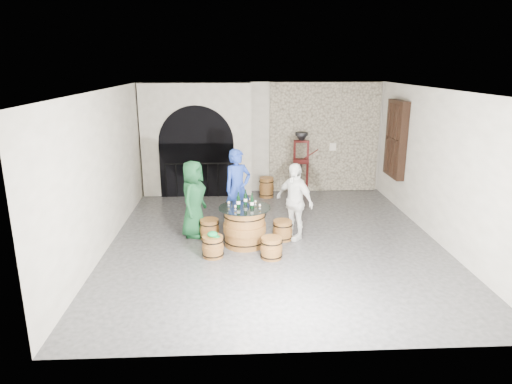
{
  "coord_description": "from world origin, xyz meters",
  "views": [
    {
      "loc": [
        -0.85,
        -9.23,
        3.72
      ],
      "look_at": [
        -0.39,
        0.16,
        1.05
      ],
      "focal_mm": 32.0,
      "sensor_mm": 36.0,
      "label": 1
    }
  ],
  "objects_px": {
    "barrel_stool_near_right": "(271,248)",
    "person_blue": "(238,189)",
    "person_white": "(294,201)",
    "side_barrel": "(266,187)",
    "barrel_stool_right": "(283,230)",
    "wine_bottle_center": "(252,202)",
    "barrel_table": "(245,226)",
    "wine_bottle_right": "(245,199)",
    "barrel_stool_far": "(240,222)",
    "barrel_stool_near_left": "(213,247)",
    "corking_press": "(301,158)",
    "barrel_stool_left": "(209,229)",
    "wine_bottle_left": "(238,201)",
    "person_green": "(193,199)"
  },
  "relations": [
    {
      "from": "barrel_stool_near_right",
      "to": "wine_bottle_left",
      "type": "distance_m",
      "value": 1.23
    },
    {
      "from": "barrel_stool_near_right",
      "to": "side_barrel",
      "type": "distance_m",
      "value": 4.27
    },
    {
      "from": "barrel_stool_near_right",
      "to": "person_blue",
      "type": "distance_m",
      "value": 2.08
    },
    {
      "from": "barrel_stool_right",
      "to": "wine_bottle_left",
      "type": "relative_size",
      "value": 1.36
    },
    {
      "from": "side_barrel",
      "to": "person_blue",
      "type": "bearing_deg",
      "value": -109.13
    },
    {
      "from": "barrel_stool_near_left",
      "to": "side_barrel",
      "type": "xyz_separation_m",
      "value": [
        1.36,
        4.14,
        0.07
      ]
    },
    {
      "from": "person_white",
      "to": "barrel_stool_far",
      "type": "bearing_deg",
      "value": -155.03
    },
    {
      "from": "barrel_stool_left",
      "to": "wine_bottle_right",
      "type": "height_order",
      "value": "wine_bottle_right"
    },
    {
      "from": "barrel_stool_right",
      "to": "wine_bottle_center",
      "type": "height_order",
      "value": "wine_bottle_center"
    },
    {
      "from": "corking_press",
      "to": "barrel_table",
      "type": "bearing_deg",
      "value": -107.23
    },
    {
      "from": "person_blue",
      "to": "corking_press",
      "type": "height_order",
      "value": "person_blue"
    },
    {
      "from": "wine_bottle_center",
      "to": "corking_press",
      "type": "relative_size",
      "value": 0.18
    },
    {
      "from": "person_blue",
      "to": "wine_bottle_center",
      "type": "height_order",
      "value": "person_blue"
    },
    {
      "from": "barrel_stool_left",
      "to": "wine_bottle_left",
      "type": "distance_m",
      "value": 1.06
    },
    {
      "from": "person_blue",
      "to": "person_white",
      "type": "height_order",
      "value": "person_blue"
    },
    {
      "from": "barrel_stool_left",
      "to": "barrel_stool_near_right",
      "type": "distance_m",
      "value": 1.7
    },
    {
      "from": "barrel_stool_near_right",
      "to": "barrel_table",
      "type": "bearing_deg",
      "value": 125.62
    },
    {
      "from": "barrel_table",
      "to": "barrel_stool_right",
      "type": "height_order",
      "value": "barrel_table"
    },
    {
      "from": "barrel_table",
      "to": "wine_bottle_right",
      "type": "bearing_deg",
      "value": 82.54
    },
    {
      "from": "barrel_stool_far",
      "to": "barrel_stool_near_right",
      "type": "relative_size",
      "value": 1.0
    },
    {
      "from": "person_green",
      "to": "wine_bottle_center",
      "type": "xyz_separation_m",
      "value": [
        1.26,
        -0.67,
        0.11
      ]
    },
    {
      "from": "wine_bottle_right",
      "to": "side_barrel",
      "type": "bearing_deg",
      "value": 78.46
    },
    {
      "from": "barrel_table",
      "to": "wine_bottle_left",
      "type": "height_order",
      "value": "wine_bottle_left"
    },
    {
      "from": "barrel_stool_right",
      "to": "barrel_stool_near_right",
      "type": "bearing_deg",
      "value": -108.25
    },
    {
      "from": "barrel_stool_right",
      "to": "side_barrel",
      "type": "bearing_deg",
      "value": 92.04
    },
    {
      "from": "person_blue",
      "to": "wine_bottle_center",
      "type": "bearing_deg",
      "value": -107.03
    },
    {
      "from": "person_green",
      "to": "side_barrel",
      "type": "bearing_deg",
      "value": -13.36
    },
    {
      "from": "person_white",
      "to": "wine_bottle_left",
      "type": "distance_m",
      "value": 1.26
    },
    {
      "from": "barrel_stool_left",
      "to": "barrel_stool_right",
      "type": "distance_m",
      "value": 1.6
    },
    {
      "from": "barrel_stool_right",
      "to": "barrel_stool_near_right",
      "type": "xyz_separation_m",
      "value": [
        -0.32,
        -0.98,
        0.0
      ]
    },
    {
      "from": "barrel_stool_near_right",
      "to": "barrel_stool_near_left",
      "type": "distance_m",
      "value": 1.16
    },
    {
      "from": "barrel_stool_right",
      "to": "person_white",
      "type": "xyz_separation_m",
      "value": [
        0.25,
        0.08,
        0.63
      ]
    },
    {
      "from": "person_white",
      "to": "side_barrel",
      "type": "xyz_separation_m",
      "value": [
        -0.37,
        3.21,
        -0.56
      ]
    },
    {
      "from": "barrel_table",
      "to": "wine_bottle_left",
      "type": "bearing_deg",
      "value": 169.52
    },
    {
      "from": "wine_bottle_center",
      "to": "wine_bottle_right",
      "type": "bearing_deg",
      "value": 116.53
    },
    {
      "from": "wine_bottle_left",
      "to": "barrel_stool_near_right",
      "type": "bearing_deg",
      "value": -49.11
    },
    {
      "from": "barrel_stool_far",
      "to": "wine_bottle_right",
      "type": "distance_m",
      "value": 1.02
    },
    {
      "from": "side_barrel",
      "to": "corking_press",
      "type": "distance_m",
      "value": 1.32
    },
    {
      "from": "wine_bottle_center",
      "to": "person_white",
      "type": "bearing_deg",
      "value": 23.63
    },
    {
      "from": "barrel_stool_near_right",
      "to": "wine_bottle_right",
      "type": "bearing_deg",
      "value": 118.09
    },
    {
      "from": "person_green",
      "to": "person_white",
      "type": "relative_size",
      "value": 1.01
    },
    {
      "from": "barrel_stool_far",
      "to": "barrel_stool_near_left",
      "type": "distance_m",
      "value": 1.55
    },
    {
      "from": "barrel_stool_far",
      "to": "person_green",
      "type": "xyz_separation_m",
      "value": [
        -1.01,
        -0.25,
        0.64
      ]
    },
    {
      "from": "wine_bottle_left",
      "to": "wine_bottle_right",
      "type": "height_order",
      "value": "same"
    },
    {
      "from": "wine_bottle_center",
      "to": "side_barrel",
      "type": "height_order",
      "value": "wine_bottle_center"
    },
    {
      "from": "person_blue",
      "to": "wine_bottle_left",
      "type": "distance_m",
      "value": 1.11
    },
    {
      "from": "barrel_table",
      "to": "wine_bottle_center",
      "type": "xyz_separation_m",
      "value": [
        0.15,
        -0.06,
        0.55
      ]
    },
    {
      "from": "barrel_table",
      "to": "barrel_stool_left",
      "type": "relative_size",
      "value": 2.46
    },
    {
      "from": "person_green",
      "to": "side_barrel",
      "type": "relative_size",
      "value": 2.98
    },
    {
      "from": "person_white",
      "to": "corking_press",
      "type": "xyz_separation_m",
      "value": [
        0.66,
        3.53,
        0.21
      ]
    }
  ]
}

